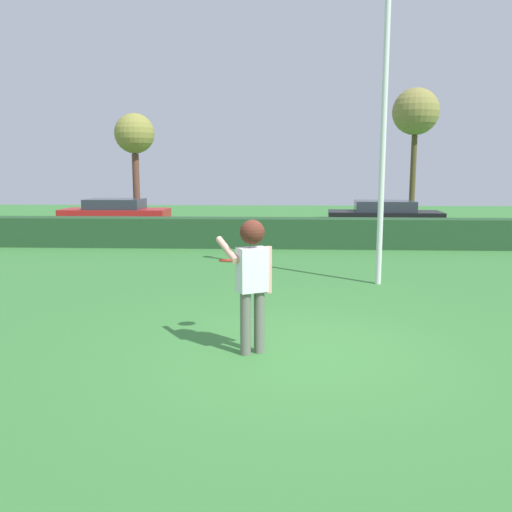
{
  "coord_description": "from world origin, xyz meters",
  "views": [
    {
      "loc": [
        -0.2,
        -7.01,
        2.41
      ],
      "look_at": [
        -0.58,
        0.88,
        1.15
      ],
      "focal_mm": 38.05,
      "sensor_mm": 36.0,
      "label": 1
    }
  ],
  "objects_px": {
    "frisbee": "(228,261)",
    "oak_tree": "(135,136)",
    "parked_car_red": "(115,213)",
    "parked_car_black": "(384,216)",
    "bare_elm_tree": "(416,113)",
    "lamppost": "(384,113)",
    "person": "(252,270)"
  },
  "relations": [
    {
      "from": "parked_car_red",
      "to": "parked_car_black",
      "type": "distance_m",
      "value": 10.62
    },
    {
      "from": "lamppost",
      "to": "parked_car_red",
      "type": "relative_size",
      "value": 1.54
    },
    {
      "from": "oak_tree",
      "to": "bare_elm_tree",
      "type": "height_order",
      "value": "bare_elm_tree"
    },
    {
      "from": "parked_car_black",
      "to": "oak_tree",
      "type": "xyz_separation_m",
      "value": [
        -10.23,
        2.74,
        3.14
      ]
    },
    {
      "from": "parked_car_black",
      "to": "person",
      "type": "bearing_deg",
      "value": -107.1
    },
    {
      "from": "parked_car_red",
      "to": "oak_tree",
      "type": "distance_m",
      "value": 3.72
    },
    {
      "from": "person",
      "to": "bare_elm_tree",
      "type": "bearing_deg",
      "value": 70.71
    },
    {
      "from": "lamppost",
      "to": "person",
      "type": "bearing_deg",
      "value": -118.24
    },
    {
      "from": "frisbee",
      "to": "parked_car_red",
      "type": "bearing_deg",
      "value": 113.16
    },
    {
      "from": "lamppost",
      "to": "parked_car_black",
      "type": "height_order",
      "value": "lamppost"
    },
    {
      "from": "parked_car_black",
      "to": "parked_car_red",
      "type": "bearing_deg",
      "value": 175.8
    },
    {
      "from": "frisbee",
      "to": "lamppost",
      "type": "height_order",
      "value": "lamppost"
    },
    {
      "from": "parked_car_red",
      "to": "parked_car_black",
      "type": "relative_size",
      "value": 0.98
    },
    {
      "from": "parked_car_black",
      "to": "oak_tree",
      "type": "relative_size",
      "value": 0.9
    },
    {
      "from": "frisbee",
      "to": "parked_car_black",
      "type": "distance_m",
      "value": 13.92
    },
    {
      "from": "person",
      "to": "parked_car_red",
      "type": "xyz_separation_m",
      "value": [
        -6.33,
        14.63,
        -0.43
      ]
    },
    {
      "from": "lamppost",
      "to": "oak_tree",
      "type": "height_order",
      "value": "lamppost"
    },
    {
      "from": "frisbee",
      "to": "oak_tree",
      "type": "height_order",
      "value": "oak_tree"
    },
    {
      "from": "parked_car_red",
      "to": "bare_elm_tree",
      "type": "bearing_deg",
      "value": 12.93
    },
    {
      "from": "person",
      "to": "parked_car_black",
      "type": "height_order",
      "value": "person"
    },
    {
      "from": "frisbee",
      "to": "parked_car_black",
      "type": "relative_size",
      "value": 0.06
    },
    {
      "from": "person",
      "to": "parked_car_red",
      "type": "relative_size",
      "value": 0.42
    },
    {
      "from": "frisbee",
      "to": "lamppost",
      "type": "bearing_deg",
      "value": 53.37
    },
    {
      "from": "parked_car_black",
      "to": "bare_elm_tree",
      "type": "height_order",
      "value": "bare_elm_tree"
    },
    {
      "from": "frisbee",
      "to": "bare_elm_tree",
      "type": "xyz_separation_m",
      "value": [
        6.51,
        16.75,
        3.69
      ]
    },
    {
      "from": "parked_car_red",
      "to": "bare_elm_tree",
      "type": "height_order",
      "value": "bare_elm_tree"
    },
    {
      "from": "oak_tree",
      "to": "lamppost",
      "type": "bearing_deg",
      "value": -55.06
    },
    {
      "from": "frisbee",
      "to": "lamppost",
      "type": "relative_size",
      "value": 0.04
    },
    {
      "from": "oak_tree",
      "to": "parked_car_red",
      "type": "bearing_deg",
      "value": -100.32
    },
    {
      "from": "person",
      "to": "frisbee",
      "type": "relative_size",
      "value": 6.74
    },
    {
      "from": "lamppost",
      "to": "parked_car_red",
      "type": "bearing_deg",
      "value": 131.04
    },
    {
      "from": "lamppost",
      "to": "parked_car_black",
      "type": "xyz_separation_m",
      "value": [
        1.82,
        9.3,
        -2.87
      ]
    }
  ]
}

